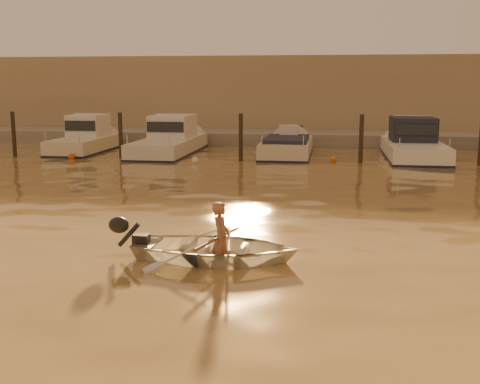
% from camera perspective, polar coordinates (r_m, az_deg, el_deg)
% --- Properties ---
extents(ground_plane, '(160.00, 160.00, 0.00)m').
position_cam_1_polar(ground_plane, '(12.30, -8.70, -5.28)').
color(ground_plane, olive).
rests_on(ground_plane, ground).
extents(dinghy, '(3.21, 2.36, 0.65)m').
position_cam_1_polar(dinghy, '(11.37, -2.29, -5.41)').
color(dinghy, silver).
rests_on(dinghy, ground_plane).
extents(person, '(0.36, 0.53, 1.40)m').
position_cam_1_polar(person, '(11.29, -1.81, -4.47)').
color(person, '#935E49').
rests_on(person, dinghy).
extents(outboard_motor, '(0.92, 0.44, 0.70)m').
position_cam_1_polar(outboard_motor, '(11.77, -9.44, -4.60)').
color(outboard_motor, black).
rests_on(outboard_motor, dinghy).
extents(oar_port, '(0.41, 2.08, 0.13)m').
position_cam_1_polar(oar_port, '(11.26, -1.06, -4.42)').
color(oar_port, brown).
rests_on(oar_port, dinghy).
extents(oar_starboard, '(0.51, 2.06, 0.13)m').
position_cam_1_polar(oar_starboard, '(11.30, -2.05, -4.37)').
color(oar_starboard, brown).
rests_on(oar_starboard, dinghy).
extents(moored_boat_1, '(1.96, 5.92, 1.75)m').
position_cam_1_polar(moored_boat_1, '(29.81, -14.50, 4.91)').
color(moored_boat_1, beige).
rests_on(moored_boat_1, ground_plane).
extents(moored_boat_2, '(2.26, 7.59, 1.75)m').
position_cam_1_polar(moored_boat_2, '(28.44, -6.74, 4.92)').
color(moored_boat_2, silver).
rests_on(moored_boat_2, ground_plane).
extents(moored_boat_3, '(2.14, 6.15, 0.95)m').
position_cam_1_polar(moored_boat_3, '(27.54, 4.47, 3.95)').
color(moored_boat_3, beige).
rests_on(moored_boat_3, ground_plane).
extents(moored_boat_4, '(2.36, 7.24, 1.75)m').
position_cam_1_polar(moored_boat_4, '(27.66, 16.15, 4.43)').
color(moored_boat_4, white).
rests_on(moored_boat_4, ground_plane).
extents(piling_0, '(0.18, 0.18, 2.20)m').
position_cam_1_polar(piling_0, '(28.88, -20.66, 4.96)').
color(piling_0, '#2D2319').
rests_on(piling_0, ground_plane).
extents(piling_1, '(0.18, 0.18, 2.20)m').
position_cam_1_polar(piling_1, '(26.80, -11.25, 5.06)').
color(piling_1, '#2D2319').
rests_on(piling_1, ground_plane).
extents(piling_2, '(0.18, 0.18, 2.20)m').
position_cam_1_polar(piling_2, '(25.49, 0.07, 4.99)').
color(piling_2, '#2D2319').
rests_on(piling_2, ground_plane).
extents(piling_3, '(0.18, 0.18, 2.20)m').
position_cam_1_polar(piling_3, '(25.24, 11.41, 4.73)').
color(piling_3, '#2D2319').
rests_on(piling_3, ground_plane).
extents(fender_b, '(0.30, 0.30, 0.30)m').
position_cam_1_polar(fender_b, '(27.17, -15.68, 3.24)').
color(fender_b, '#C74517').
rests_on(fender_b, ground_plane).
extents(fender_c, '(0.30, 0.30, 0.30)m').
position_cam_1_polar(fender_c, '(24.89, -4.28, 2.98)').
color(fender_c, silver).
rests_on(fender_c, ground_plane).
extents(fender_d, '(0.30, 0.30, 0.30)m').
position_cam_1_polar(fender_d, '(25.43, 8.85, 3.04)').
color(fender_d, '#C75A17').
rests_on(fender_d, ground_plane).
extents(fender_e, '(0.30, 0.30, 0.30)m').
position_cam_1_polar(fender_e, '(25.05, 17.37, 2.58)').
color(fender_e, silver).
rests_on(fender_e, ground_plane).
extents(quay, '(52.00, 4.00, 1.00)m').
position_cam_1_polar(quay, '(33.14, 2.41, 4.93)').
color(quay, gray).
rests_on(quay, ground_plane).
extents(waterfront_building, '(46.00, 7.00, 4.80)m').
position_cam_1_polar(waterfront_building, '(38.47, 3.35, 9.03)').
color(waterfront_building, '#9E8466').
rests_on(waterfront_building, quay).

